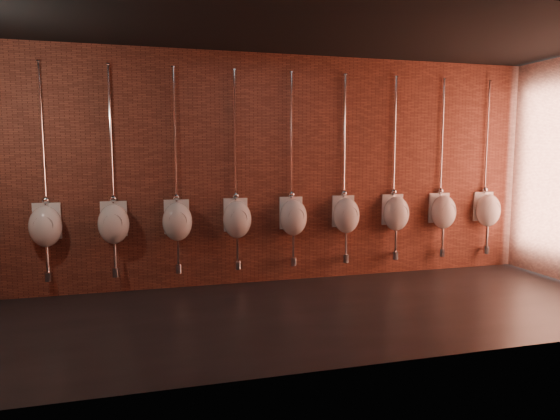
# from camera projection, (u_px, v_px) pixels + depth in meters

# --- Properties ---
(ground) EXTENTS (8.50, 8.50, 0.00)m
(ground) POSITION_uv_depth(u_px,v_px,m) (288.00, 314.00, 5.72)
(ground) COLOR black
(ground) RESTS_ON ground
(room_shell) EXTENTS (8.54, 3.04, 3.22)m
(room_shell) POSITION_uv_depth(u_px,v_px,m) (288.00, 137.00, 5.48)
(room_shell) COLOR black
(room_shell) RESTS_ON ground
(urinal_1) EXTENTS (0.40, 0.35, 2.72)m
(urinal_1) POSITION_uv_depth(u_px,v_px,m) (46.00, 225.00, 6.19)
(urinal_1) COLOR white
(urinal_1) RESTS_ON ground
(urinal_2) EXTENTS (0.40, 0.35, 2.72)m
(urinal_2) POSITION_uv_depth(u_px,v_px,m) (114.00, 223.00, 6.40)
(urinal_2) COLOR white
(urinal_2) RESTS_ON ground
(urinal_3) EXTENTS (0.40, 0.35, 2.72)m
(urinal_3) POSITION_uv_depth(u_px,v_px,m) (177.00, 220.00, 6.61)
(urinal_3) COLOR white
(urinal_3) RESTS_ON ground
(urinal_4) EXTENTS (0.40, 0.35, 2.72)m
(urinal_4) POSITION_uv_depth(u_px,v_px,m) (237.00, 218.00, 6.82)
(urinal_4) COLOR white
(urinal_4) RESTS_ON ground
(urinal_5) EXTENTS (0.40, 0.35, 2.72)m
(urinal_5) POSITION_uv_depth(u_px,v_px,m) (293.00, 216.00, 7.04)
(urinal_5) COLOR white
(urinal_5) RESTS_ON ground
(urinal_6) EXTENTS (0.40, 0.35, 2.72)m
(urinal_6) POSITION_uv_depth(u_px,v_px,m) (346.00, 214.00, 7.25)
(urinal_6) COLOR white
(urinal_6) RESTS_ON ground
(urinal_7) EXTENTS (0.40, 0.35, 2.72)m
(urinal_7) POSITION_uv_depth(u_px,v_px,m) (396.00, 213.00, 7.46)
(urinal_7) COLOR white
(urinal_7) RESTS_ON ground
(urinal_8) EXTENTS (0.40, 0.35, 2.72)m
(urinal_8) POSITION_uv_depth(u_px,v_px,m) (443.00, 211.00, 7.67)
(urinal_8) COLOR white
(urinal_8) RESTS_ON ground
(urinal_9) EXTENTS (0.40, 0.35, 2.72)m
(urinal_9) POSITION_uv_depth(u_px,v_px,m) (488.00, 209.00, 7.88)
(urinal_9) COLOR white
(urinal_9) RESTS_ON ground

